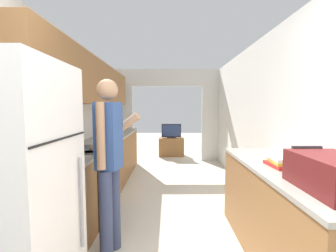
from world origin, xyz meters
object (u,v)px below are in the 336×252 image
range_oven (85,183)px  suitcase (334,174)px  refrigerator (9,197)px  television (172,131)px  person (110,161)px  tv_cabinet (172,147)px  book_stack (283,162)px

range_oven → suitcase: 2.70m
refrigerator → suitcase: 2.13m
range_oven → television: size_ratio=1.81×
television → person: bearing=-98.5°
refrigerator → television: bearing=77.7°
television → range_oven: bearing=-107.6°
refrigerator → person: size_ratio=1.02×
tv_cabinet → range_oven: bearing=-107.4°
person → television: (0.68, 4.55, -0.18)m
book_stack → television: 4.77m
person → book_stack: size_ratio=5.64×
range_oven → book_stack: size_ratio=3.45×
refrigerator → suitcase: (2.13, 0.01, 0.16)m
book_stack → tv_cabinet: book_stack is taller
suitcase → book_stack: 0.62m
suitcase → television: 5.38m
refrigerator → person: 0.88m
tv_cabinet → television: bearing=-90.0°
refrigerator → book_stack: refrigerator is taller
tv_cabinet → television: television is taller
refrigerator → tv_cabinet: 5.49m
tv_cabinet → refrigerator: bearing=-102.2°
person → television: size_ratio=2.97×
range_oven → tv_cabinet: size_ratio=1.41×
refrigerator → tv_cabinet: (1.15, 5.33, -0.61)m
person → range_oven: bearing=48.8°
refrigerator → person: refrigerator is taller
suitcase → refrigerator: bearing=-179.8°
television → book_stack: bearing=-78.3°
person → tv_cabinet: size_ratio=2.31×
refrigerator → person: (0.47, 0.75, 0.06)m
suitcase → tv_cabinet: bearing=100.4°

